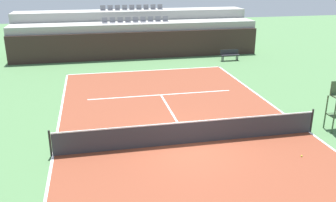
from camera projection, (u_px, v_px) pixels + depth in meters
The scene contains 15 objects.
ground_plane at pixel (190, 143), 15.27m from camera, with size 80.00×80.00×0.00m, color #477042.
court_surface at pixel (190, 143), 15.26m from camera, with size 11.00×24.00×0.01m, color brown.
baseline_far at pixel (146, 71), 26.29m from camera, with size 11.00×0.10×0.00m, color white.
sideline_left at pixel (53, 156), 14.21m from camera, with size 0.10×24.00×0.00m, color white.
sideline_right at pixel (309, 132), 16.32m from camera, with size 0.10×24.00×0.00m, color white.
service_line_far at pixel (161, 95), 21.17m from camera, with size 8.26×0.10×0.00m, color white.
centre_service_line at pixel (173, 115), 18.21m from camera, with size 0.10×6.40×0.00m, color white.
back_wall at pixel (139, 46), 29.51m from camera, with size 19.91×0.30×2.15m, color #33231E.
stands_tier_lower at pixel (136, 39), 30.66m from camera, with size 19.91×2.40×2.72m, color #9E9E99.
stands_tier_upper at pixel (133, 30), 32.74m from camera, with size 19.91×2.40×3.47m, color #9E9E99.
seating_row_lower at pixel (136, 21), 30.25m from camera, with size 5.44×0.44×0.44m.
seating_row_upper at pixel (132, 8), 32.21m from camera, with size 5.44×0.44×0.44m.
tennis_net at pixel (190, 132), 15.10m from camera, with size 11.08×0.08×1.07m.
player_bench at pixel (230, 54), 29.14m from camera, with size 1.50×0.40×0.85m.
tennis_ball_0 at pixel (302, 156), 14.14m from camera, with size 0.07×0.07×0.07m, color #CCE033.
Camera 1 is at (-3.73, -13.32, 6.75)m, focal length 39.56 mm.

